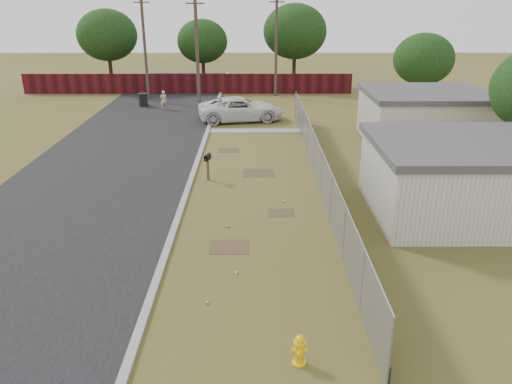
{
  "coord_description": "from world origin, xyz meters",
  "views": [
    {
      "loc": [
        0.09,
        -20.94,
        8.43
      ],
      "look_at": [
        0.16,
        -2.4,
        1.1
      ],
      "focal_mm": 35.0,
      "sensor_mm": 36.0,
      "label": 1
    }
  ],
  "objects_px": {
    "pickup_truck": "(241,109)",
    "trash_bin": "(143,100)",
    "mailbox": "(208,160)",
    "pedestrian": "(164,100)",
    "fire_hydrant": "(300,350)"
  },
  "relations": [
    {
      "from": "fire_hydrant",
      "to": "pickup_truck",
      "type": "distance_m",
      "value": 25.63
    },
    {
      "from": "mailbox",
      "to": "trash_bin",
      "type": "bearing_deg",
      "value": 111.22
    },
    {
      "from": "mailbox",
      "to": "pedestrian",
      "type": "bearing_deg",
      "value": 106.78
    },
    {
      "from": "mailbox",
      "to": "pedestrian",
      "type": "height_order",
      "value": "pedestrian"
    },
    {
      "from": "mailbox",
      "to": "trash_bin",
      "type": "xyz_separation_m",
      "value": [
        -6.77,
        17.44,
        -0.52
      ]
    },
    {
      "from": "pedestrian",
      "to": "trash_bin",
      "type": "bearing_deg",
      "value": -56.66
    },
    {
      "from": "pedestrian",
      "to": "trash_bin",
      "type": "distance_m",
      "value": 2.33
    },
    {
      "from": "fire_hydrant",
      "to": "trash_bin",
      "type": "relative_size",
      "value": 0.83
    },
    {
      "from": "fire_hydrant",
      "to": "pickup_truck",
      "type": "relative_size",
      "value": 0.14
    },
    {
      "from": "mailbox",
      "to": "trash_bin",
      "type": "height_order",
      "value": "mailbox"
    },
    {
      "from": "fire_hydrant",
      "to": "pedestrian",
      "type": "height_order",
      "value": "pedestrian"
    },
    {
      "from": "fire_hydrant",
      "to": "mailbox",
      "type": "distance_m",
      "value": 13.53
    },
    {
      "from": "fire_hydrant",
      "to": "trash_bin",
      "type": "height_order",
      "value": "trash_bin"
    },
    {
      "from": "pickup_truck",
      "to": "trash_bin",
      "type": "distance_m",
      "value": 9.48
    },
    {
      "from": "pickup_truck",
      "to": "trash_bin",
      "type": "height_order",
      "value": "pickup_truck"
    }
  ]
}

